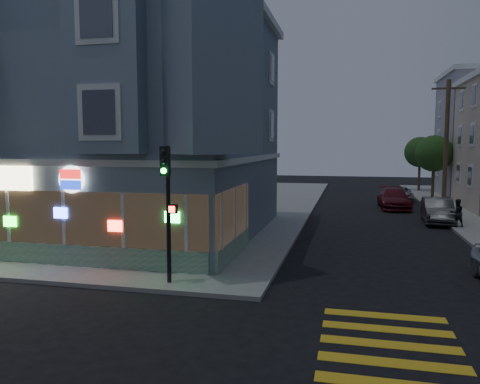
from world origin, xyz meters
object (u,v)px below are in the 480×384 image
(utility_pole, at_px, (446,143))
(street_tree_near, at_px, (434,154))
(parked_car_b, at_px, (438,210))
(parked_car_c, at_px, (394,199))
(fire_hydrant, at_px, (455,218))
(street_tree_far, at_px, (420,152))
(parked_car_d, at_px, (400,194))
(traffic_signal, at_px, (167,191))
(pedestrian_a, at_px, (457,213))

(utility_pole, distance_m, street_tree_near, 6.06)
(parked_car_b, xyz_separation_m, parked_car_c, (-1.97, 6.09, -0.01))
(utility_pole, bearing_deg, fire_hydrant, -95.45)
(street_tree_far, xyz_separation_m, parked_car_d, (-2.56, -8.35, -3.35))
(utility_pole, bearing_deg, traffic_signal, -119.80)
(pedestrian_a, relative_size, traffic_signal, 0.34)
(pedestrian_a, xyz_separation_m, fire_hydrant, (0.00, 0.33, -0.33))
(street_tree_far, distance_m, fire_hydrant, 21.62)
(street_tree_near, xyz_separation_m, traffic_signal, (-12.40, -27.30, -0.75))
(utility_pole, xyz_separation_m, parked_car_c, (-3.32, 0.45, -4.06))
(street_tree_near, relative_size, traffic_signal, 1.18)
(street_tree_near, height_order, street_tree_far, same)
(street_tree_near, distance_m, fire_hydrant, 13.78)
(utility_pole, xyz_separation_m, parked_car_b, (-1.35, -5.64, -4.05))
(traffic_signal, bearing_deg, pedestrian_a, 44.13)
(parked_car_b, height_order, traffic_signal, traffic_signal)
(utility_pole, relative_size, street_tree_far, 1.70)
(street_tree_far, relative_size, parked_car_c, 1.04)
(utility_pole, height_order, parked_car_c, utility_pole)
(parked_car_d, distance_m, fire_hydrant, 13.09)
(street_tree_far, xyz_separation_m, traffic_signal, (-12.40, -35.30, -0.75))
(utility_pole, height_order, pedestrian_a, utility_pole)
(parked_car_d, bearing_deg, utility_pole, -64.75)
(utility_pole, height_order, street_tree_far, utility_pole)
(parked_car_c, bearing_deg, traffic_signal, -114.05)
(utility_pole, relative_size, pedestrian_a, 5.85)
(parked_car_d, xyz_separation_m, traffic_signal, (-9.84, -26.95, 2.60))
(parked_car_c, relative_size, parked_car_d, 1.22)
(traffic_signal, bearing_deg, parked_car_b, 49.57)
(parked_car_b, bearing_deg, fire_hydrant, -66.10)
(street_tree_far, xyz_separation_m, pedestrian_a, (-0.90, -21.67, -3.02))
(pedestrian_a, relative_size, parked_car_c, 0.30)
(parked_car_b, height_order, parked_car_d, parked_car_b)
(parked_car_b, bearing_deg, street_tree_near, 85.32)
(street_tree_near, distance_m, parked_car_d, 4.23)
(utility_pole, relative_size, parked_car_b, 1.97)
(utility_pole, distance_m, street_tree_far, 14.03)
(street_tree_far, bearing_deg, parked_car_c, -104.57)
(parked_car_c, relative_size, traffic_signal, 1.14)
(utility_pole, relative_size, traffic_signal, 2.01)
(utility_pole, distance_m, parked_car_d, 7.43)
(street_tree_near, bearing_deg, parked_car_c, -122.38)
(street_tree_far, bearing_deg, street_tree_near, -90.00)
(parked_car_b, bearing_deg, utility_pole, 79.44)
(pedestrian_a, xyz_separation_m, parked_car_c, (-2.62, 8.12, -0.18))
(street_tree_far, relative_size, traffic_signal, 1.18)
(pedestrian_a, height_order, traffic_signal, traffic_signal)
(traffic_signal, bearing_deg, utility_pole, 54.48)
(street_tree_far, relative_size, parked_car_d, 1.27)
(street_tree_far, height_order, fire_hydrant, street_tree_far)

